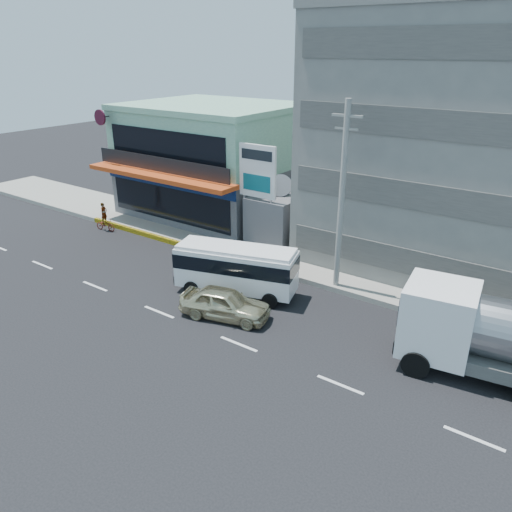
% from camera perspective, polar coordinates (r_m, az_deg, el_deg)
% --- Properties ---
extents(ground, '(120.00, 120.00, 0.00)m').
position_cam_1_polar(ground, '(25.50, -11.01, -6.31)').
color(ground, black).
rests_on(ground, ground).
extents(sidewalk, '(70.00, 5.00, 0.30)m').
position_cam_1_polar(sidewalk, '(29.67, 9.21, -1.53)').
color(sidewalk, gray).
rests_on(sidewalk, ground).
extents(shop_building, '(12.40, 11.70, 8.00)m').
position_cam_1_polar(shop_building, '(38.87, -4.89, 10.51)').
color(shop_building, '#424247').
rests_on(shop_building, ground).
extents(concrete_building, '(16.00, 12.00, 14.00)m').
position_cam_1_polar(concrete_building, '(31.14, 23.17, 11.36)').
color(concrete_building, gray).
rests_on(concrete_building, ground).
extents(gap_structure, '(3.00, 6.00, 3.50)m').
position_cam_1_polar(gap_structure, '(33.37, 3.66, 4.47)').
color(gap_structure, '#424247').
rests_on(gap_structure, ground).
extents(satellite_dish, '(1.50, 1.50, 0.15)m').
position_cam_1_polar(satellite_dish, '(32.03, 2.79, 7.11)').
color(satellite_dish, slate).
rests_on(satellite_dish, gap_structure).
extents(billboard, '(2.60, 0.18, 6.90)m').
position_cam_1_polar(billboard, '(30.51, 0.18, 8.97)').
color(billboard, gray).
rests_on(billboard, ground).
extents(utility_pole_near, '(1.60, 0.30, 10.00)m').
position_cam_1_polar(utility_pole_near, '(25.76, 9.76, 6.53)').
color(utility_pole_near, '#999993').
rests_on(utility_pole_near, ground).
extents(minibus, '(6.69, 3.80, 2.67)m').
position_cam_1_polar(minibus, '(26.20, -2.29, -1.16)').
color(minibus, white).
rests_on(minibus, ground).
extents(sedan, '(4.76, 2.88, 1.52)m').
position_cam_1_polar(sedan, '(24.29, -3.56, -5.41)').
color(sedan, beige).
rests_on(sedan, ground).
extents(motorcycle_rider, '(1.67, 0.82, 2.05)m').
position_cam_1_polar(motorcycle_rider, '(37.37, -16.88, 3.80)').
color(motorcycle_rider, '#58120C').
rests_on(motorcycle_rider, ground).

